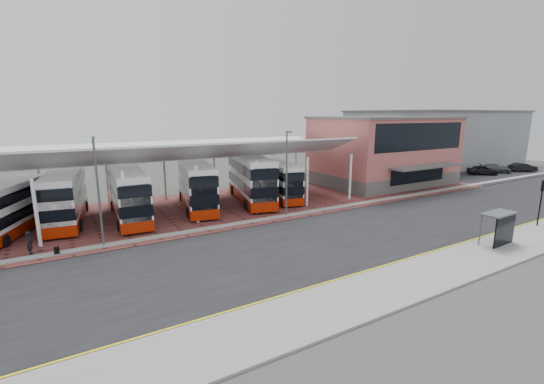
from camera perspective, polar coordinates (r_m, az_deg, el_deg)
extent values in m
plane|color=#3E403B|center=(28.82, 5.70, -7.30)|extent=(140.00, 140.00, 0.00)
cube|color=black|center=(28.07, 6.92, -7.85)|extent=(120.00, 14.00, 0.02)
cube|color=brown|center=(40.45, -2.90, -1.52)|extent=(72.00, 16.00, 0.06)
cube|color=gray|center=(22.74, 19.58, -13.27)|extent=(120.00, 4.00, 0.14)
cube|color=gray|center=(33.75, -0.53, -4.21)|extent=(120.00, 0.80, 0.14)
cube|color=black|center=(68.76, 31.26, 2.39)|extent=(22.00, 10.00, 0.08)
cube|color=yellow|center=(23.95, 15.84, -11.82)|extent=(120.00, 0.12, 0.01)
cube|color=yellow|center=(24.13, 15.32, -11.59)|extent=(120.00, 0.12, 0.01)
cylinder|color=white|center=(31.19, -33.03, -2.77)|extent=(0.26, 0.26, 5.20)
cylinder|color=white|center=(42.02, -32.49, 0.26)|extent=(0.26, 0.26, 4.60)
cylinder|color=white|center=(31.42, -22.10, -1.58)|extent=(0.26, 0.26, 5.20)
cylinder|color=white|center=(42.19, -24.37, 1.12)|extent=(0.26, 0.26, 4.60)
cylinder|color=white|center=(32.76, -11.70, -0.40)|extent=(0.26, 0.26, 5.20)
cylinder|color=white|center=(43.20, -16.46, 1.94)|extent=(0.26, 0.26, 4.60)
cylinder|color=white|center=(35.09, -2.41, 0.67)|extent=(0.26, 0.26, 5.20)
cylinder|color=white|center=(45.00, -9.05, 2.68)|extent=(0.26, 0.26, 4.60)
cylinder|color=white|center=(38.24, 5.54, 1.58)|extent=(0.26, 0.26, 5.20)
cylinder|color=white|center=(47.49, -2.30, 3.31)|extent=(0.26, 0.26, 4.60)
cylinder|color=white|center=(42.00, 12.18, 2.31)|extent=(0.26, 0.26, 5.20)
cylinder|color=white|center=(50.57, 3.71, 3.84)|extent=(0.26, 0.26, 4.60)
cube|color=silver|center=(34.28, -13.16, 6.02)|extent=(37.00, 4.95, 1.95)
cube|color=silver|center=(39.66, -15.62, 6.38)|extent=(37.00, 7.12, 1.43)
cube|color=#54534F|center=(53.82, 16.79, 2.34)|extent=(18.00, 12.00, 1.80)
cube|color=#B05D58|center=(53.28, 17.09, 7.11)|extent=(18.00, 12.00, 7.20)
cube|color=black|center=(49.40, 22.26, 8.03)|extent=(16.00, 0.25, 3.40)
cube|color=black|center=(49.89, 21.83, 2.65)|extent=(10.00, 0.25, 2.20)
cube|color=#54534F|center=(49.08, 22.94, 3.71)|extent=(11.00, 2.40, 0.25)
cube|color=#54534F|center=(53.12, 17.34, 11.08)|extent=(18.40, 12.40, 0.30)
cube|color=slate|center=(79.02, 24.11, 7.76)|extent=(30.00, 20.00, 10.00)
cube|color=#54534F|center=(78.89, 24.43, 11.45)|extent=(30.50, 20.50, 0.30)
cylinder|color=#525459|center=(28.77, -25.57, -0.21)|extent=(0.16, 0.16, 8.00)
cube|color=#525459|center=(27.98, -26.25, 7.70)|extent=(0.15, 0.90, 0.15)
cylinder|color=#525459|center=(33.97, 2.30, 2.70)|extent=(0.16, 0.16, 8.00)
cube|color=#525459|center=(33.30, 2.64, 9.43)|extent=(0.15, 0.90, 0.15)
cube|color=white|center=(35.88, -35.97, -1.98)|extent=(5.82, 10.18, 3.93)
cube|color=#9F1B03|center=(36.24, -35.66, -4.43)|extent=(5.87, 10.22, 0.82)
cube|color=black|center=(35.97, -35.89, -2.61)|extent=(5.87, 10.22, 0.87)
cube|color=black|center=(35.69, -36.17, -0.34)|extent=(5.87, 10.22, 0.87)
cylinder|color=black|center=(33.02, -36.30, -6.19)|extent=(0.57, 0.94, 0.91)
cylinder|color=black|center=(39.56, -35.07, -3.34)|extent=(0.57, 0.94, 0.91)
cylinder|color=black|center=(38.60, -32.03, -3.31)|extent=(0.57, 0.94, 0.91)
cube|color=white|center=(37.18, -29.68, -0.49)|extent=(3.99, 11.27, 4.31)
cube|color=#9F1B03|center=(37.56, -29.40, -3.10)|extent=(4.04, 11.31, 0.90)
cube|color=black|center=(37.27, -29.61, -1.16)|extent=(4.04, 11.31, 0.95)
cube|color=black|center=(36.98, -29.87, 1.26)|extent=(4.04, 11.31, 0.95)
cube|color=black|center=(31.92, -30.76, -2.64)|extent=(2.25, 0.41, 3.61)
cylinder|color=black|center=(34.41, -32.08, -4.94)|extent=(0.42, 1.03, 1.00)
cylinder|color=black|center=(34.06, -27.92, -4.65)|extent=(0.42, 1.03, 1.00)
cylinder|color=black|center=(41.17, -30.58, -2.22)|extent=(0.42, 1.03, 1.00)
cylinder|color=black|center=(40.87, -27.11, -1.95)|extent=(0.42, 1.03, 1.00)
cube|color=white|center=(35.87, -21.62, -0.13)|extent=(3.15, 11.19, 4.32)
cube|color=#9F1B03|center=(36.26, -21.40, -2.85)|extent=(3.19, 11.23, 0.90)
cube|color=black|center=(35.96, -21.56, -0.84)|extent=(3.19, 11.23, 0.96)
cube|color=black|center=(35.66, -21.76, 1.68)|extent=(3.19, 11.23, 0.96)
cube|color=black|center=(30.57, -20.52, -2.26)|extent=(2.26, 0.23, 3.62)
cylinder|color=black|center=(32.80, -22.89, -4.78)|extent=(0.34, 1.02, 1.01)
cylinder|color=black|center=(33.04, -18.54, -4.33)|extent=(0.34, 1.02, 1.01)
cylinder|color=black|center=(39.64, -23.74, -2.04)|extent=(0.34, 1.02, 1.01)
cylinder|color=black|center=(39.84, -20.15, -1.69)|extent=(0.34, 1.02, 1.01)
cube|color=white|center=(38.10, -11.82, 1.23)|extent=(4.79, 11.60, 4.42)
cube|color=#9F1B03|center=(38.47, -11.70, -1.41)|extent=(4.84, 11.65, 0.93)
cube|color=black|center=(38.19, -11.79, 0.54)|extent=(4.84, 11.65, 0.98)
cube|color=black|center=(37.90, -11.89, 2.98)|extent=(4.84, 11.65, 0.98)
cube|color=black|center=(32.68, -10.54, -0.69)|extent=(2.29, 0.56, 3.70)
cylinder|color=black|center=(34.88, -13.01, -3.12)|extent=(0.49, 1.07, 1.03)
cylinder|color=black|center=(35.21, -8.84, -2.81)|extent=(0.49, 1.07, 1.03)
cylinder|color=black|center=(41.89, -14.08, -0.64)|extent=(0.49, 1.07, 1.03)
cylinder|color=black|center=(42.17, -10.61, -0.39)|extent=(0.49, 1.07, 1.03)
cube|color=white|center=(40.31, -3.39, 2.30)|extent=(5.61, 12.40, 4.73)
cube|color=#9F1B03|center=(40.68, -3.36, -0.37)|extent=(5.66, 12.45, 0.99)
cube|color=black|center=(40.40, -3.38, 1.61)|extent=(5.66, 12.45, 1.04)
cube|color=black|center=(40.12, -3.42, 4.08)|extent=(5.66, 12.45, 1.04)
cube|color=black|center=(34.62, -1.14, 0.50)|extent=(2.43, 0.71, 3.96)
cylinder|color=black|center=(36.75, -4.07, -2.00)|extent=(0.57, 1.14, 1.10)
cylinder|color=black|center=(37.42, 0.04, -1.72)|extent=(0.57, 1.14, 1.10)
cylinder|color=black|center=(44.16, -6.24, 0.35)|extent=(0.57, 1.14, 1.10)
cylinder|color=black|center=(44.71, -2.77, 0.56)|extent=(0.57, 1.14, 1.10)
cube|color=white|center=(41.76, 1.00, 2.03)|extent=(4.43, 10.26, 3.91)
cube|color=#9F1B03|center=(42.07, 0.99, -0.11)|extent=(4.47, 10.30, 0.82)
cube|color=black|center=(41.83, 0.99, 1.47)|extent=(4.47, 10.30, 0.86)
cube|color=black|center=(41.59, 1.00, 3.45)|extent=(4.47, 10.30, 0.86)
cube|color=black|center=(37.20, 3.45, 0.61)|extent=(2.02, 0.54, 3.27)
cylinder|color=black|center=(38.79, 0.92, -1.37)|extent=(0.45, 0.94, 0.91)
cylinder|color=black|center=(39.56, 4.04, -1.13)|extent=(0.45, 0.94, 0.91)
cylinder|color=black|center=(44.75, -1.71, 0.45)|extent=(0.45, 0.94, 0.91)
cylinder|color=black|center=(45.42, 1.05, 0.63)|extent=(0.45, 0.94, 0.91)
imported|color=black|center=(30.26, -33.74, -6.64)|extent=(0.42, 0.62, 1.65)
cube|color=black|center=(29.34, -30.69, -7.95)|extent=(0.33, 0.23, 0.56)
imported|color=black|center=(67.04, 30.13, 3.00)|extent=(4.55, 4.17, 1.51)
imported|color=#47494E|center=(70.77, 31.58, 3.18)|extent=(4.27, 5.00, 1.38)
imported|color=black|center=(74.62, 34.66, 3.21)|extent=(4.49, 3.41, 1.42)
cube|color=black|center=(31.48, 32.68, -5.12)|extent=(2.70, 0.23, 2.25)
cube|color=#525459|center=(31.40, 32.03, -2.87)|extent=(2.94, 1.47, 0.11)
cylinder|color=#525459|center=(30.81, 29.88, -5.15)|extent=(0.09, 0.09, 2.25)
cylinder|color=#525459|center=(33.01, 31.90, -4.30)|extent=(0.09, 0.09, 2.25)
cube|color=#A8B47B|center=(33.00, 32.85, -4.67)|extent=(0.18, 1.00, 1.80)
cylinder|color=black|center=(38.63, 36.42, -2.10)|extent=(0.12, 0.12, 3.02)
cube|color=black|center=(38.27, 36.79, 0.78)|extent=(0.28, 0.23, 0.94)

